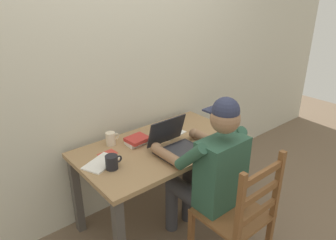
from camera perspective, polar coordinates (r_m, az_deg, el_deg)
name	(u,v)px	position (r m, az deg, el deg)	size (l,w,h in m)	color
ground_plane	(162,217)	(2.85, -1.00, -17.18)	(8.00, 8.00, 0.00)	brown
back_wall	(127,59)	(2.59, -7.52, 10.81)	(6.00, 0.04, 2.60)	beige
desk	(162,156)	(2.50, -1.10, -6.46)	(1.31, 0.73, 0.71)	#9E7A51
seated_person	(209,169)	(2.23, 7.49, -8.85)	(0.50, 0.60, 1.23)	#2D5642
wooden_chair	(239,216)	(2.22, 12.66, -16.55)	(0.42, 0.42, 0.93)	brown
laptop	(174,143)	(2.36, 1.10, -4.16)	(0.33, 0.30, 0.23)	#232328
computer_mouse	(208,139)	(2.52, 7.34, -3.43)	(0.06, 0.10, 0.03)	#232328
coffee_mug_white	(111,139)	(2.47, -10.29, -3.33)	(0.11, 0.07, 0.10)	beige
coffee_mug_dark	(112,162)	(2.16, -10.10, -7.51)	(0.12, 0.09, 0.10)	black
book_stack_main	(137,140)	(2.47, -5.61, -3.68)	(0.18, 0.15, 0.05)	white
paper_pile_near_laptop	(170,133)	(2.63, 0.33, -2.38)	(0.23, 0.18, 0.01)	white
paper_pile_back_corner	(101,163)	(2.25, -11.99, -7.60)	(0.25, 0.15, 0.01)	white
landscape_photo_print	(108,154)	(2.37, -10.88, -6.03)	(0.13, 0.09, 0.00)	#C63D33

